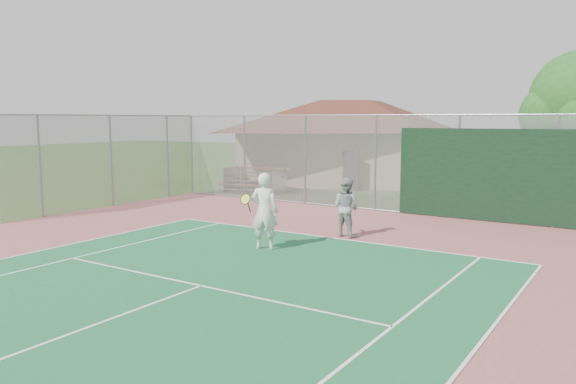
% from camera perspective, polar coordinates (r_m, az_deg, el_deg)
% --- Properties ---
extents(back_fence, '(20.08, 0.11, 3.53)m').
position_cam_1_polar(back_fence, '(19.63, 17.14, 2.16)').
color(back_fence, gray).
rests_on(back_fence, ground).
extents(side_fence_left, '(0.08, 9.00, 3.50)m').
position_cam_1_polar(side_fence_left, '(22.65, -17.52, 3.01)').
color(side_fence_left, gray).
rests_on(side_fence_left, ground).
extents(clubhouse, '(13.96, 11.72, 5.13)m').
position_cam_1_polar(clubhouse, '(30.42, 6.48, 5.97)').
color(clubhouse, tan).
rests_on(clubhouse, ground).
extents(bleachers, '(3.27, 2.31, 1.09)m').
position_cam_1_polar(bleachers, '(26.20, -3.44, 1.33)').
color(bleachers, '#B44629').
rests_on(bleachers, ground).
extents(player_white_front, '(0.98, 0.79, 1.99)m').
position_cam_1_polar(player_white_front, '(14.43, -2.42, -2.00)').
color(player_white_front, silver).
rests_on(player_white_front, ground).
extents(player_grey_back, '(0.92, 0.77, 1.68)m').
position_cam_1_polar(player_grey_back, '(16.13, 5.95, -1.60)').
color(player_grey_back, '#97999B').
rests_on(player_grey_back, ground).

